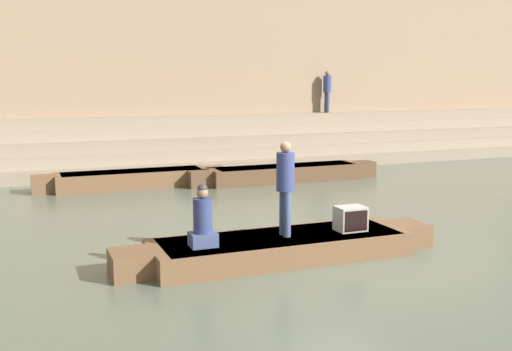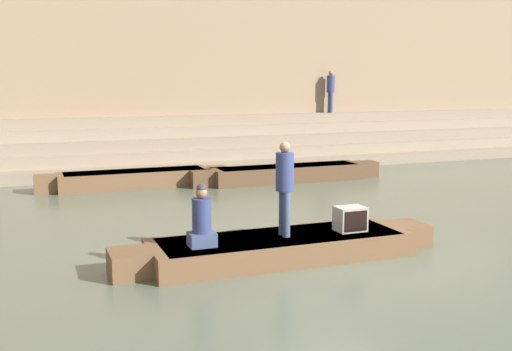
# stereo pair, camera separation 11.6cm
# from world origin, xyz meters

# --- Properties ---
(ground_plane) EXTENTS (120.00, 120.00, 0.00)m
(ground_plane) POSITION_xyz_m (0.00, 0.00, 0.00)
(ground_plane) COLOR #566051
(ghat_steps) EXTENTS (36.00, 3.14, 1.82)m
(ghat_steps) POSITION_xyz_m (0.00, 11.72, 0.67)
(ghat_steps) COLOR gray
(ghat_steps) RESTS_ON ground
(back_wall) EXTENTS (34.20, 1.28, 8.57)m
(back_wall) POSITION_xyz_m (0.00, 13.47, 4.26)
(back_wall) COLOR #937A60
(back_wall) RESTS_ON ground
(rowboat_main) EXTENTS (5.92, 1.54, 0.41)m
(rowboat_main) POSITION_xyz_m (-0.97, 0.18, 0.22)
(rowboat_main) COLOR brown
(rowboat_main) RESTS_ON ground
(person_standing) EXTENTS (0.31, 0.31, 1.66)m
(person_standing) POSITION_xyz_m (-0.89, 0.18, 1.37)
(person_standing) COLOR #3D4C75
(person_standing) RESTS_ON rowboat_main
(person_rowing) EXTENTS (0.44, 0.35, 1.05)m
(person_rowing) POSITION_xyz_m (-2.44, 0.04, 0.83)
(person_rowing) COLOR #3D4C75
(person_rowing) RESTS_ON rowboat_main
(tv_set) EXTENTS (0.53, 0.41, 0.45)m
(tv_set) POSITION_xyz_m (0.36, 0.07, 0.63)
(tv_set) COLOR #9E998E
(tv_set) RESTS_ON rowboat_main
(moored_boat_shore) EXTENTS (6.24, 1.08, 0.49)m
(moored_boat_shore) POSITION_xyz_m (2.50, 7.63, 0.26)
(moored_boat_shore) COLOR brown
(moored_boat_shore) RESTS_ON ground
(moored_boat_distant) EXTENTS (5.62, 1.08, 0.49)m
(moored_boat_distant) POSITION_xyz_m (-2.13, 8.29, 0.26)
(moored_boat_distant) COLOR brown
(moored_boat_distant) RESTS_ON ground
(person_on_steps) EXTENTS (0.33, 0.33, 1.69)m
(person_on_steps) POSITION_xyz_m (6.56, 12.56, 2.80)
(person_on_steps) COLOR #3D4C75
(person_on_steps) RESTS_ON ghat_steps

